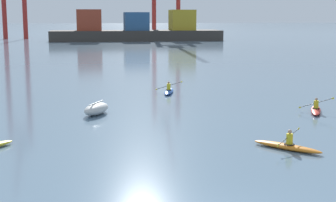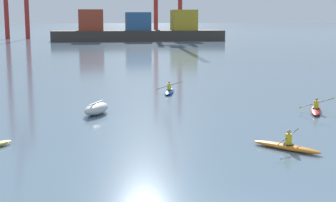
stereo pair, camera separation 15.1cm
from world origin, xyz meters
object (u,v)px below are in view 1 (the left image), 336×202
object	(u,v)px
capsized_dinghy	(96,109)
kayak_red	(316,110)
kayak_blue	(169,91)
kayak_orange	(287,146)
container_barge	(136,30)

from	to	relation	value
capsized_dinghy	kayak_red	size ratio (longest dim) A/B	0.84
capsized_dinghy	kayak_red	xyz separation A→B (m)	(13.90, -1.44, -0.18)
kayak_blue	kayak_orange	world-z (taller)	kayak_blue
container_barge	capsized_dinghy	distance (m)	93.57
container_barge	kayak_red	xyz separation A→B (m)	(2.72, -94.31, -2.41)
kayak_blue	kayak_red	xyz separation A→B (m)	(8.05, -9.36, 0.00)
kayak_blue	container_barge	bearing A→B (deg)	86.41
capsized_dinghy	kayak_orange	bearing A→B (deg)	-48.62
capsized_dinghy	kayak_blue	world-z (taller)	kayak_blue
container_barge	kayak_orange	bearing A→B (deg)	-91.44
kayak_blue	kayak_red	distance (m)	12.35
capsized_dinghy	kayak_blue	xyz separation A→B (m)	(5.85, 7.92, -0.18)
capsized_dinghy	kayak_red	world-z (taller)	kayak_red
kayak_red	kayak_blue	bearing A→B (deg)	130.70
container_barge	kayak_red	distance (m)	94.38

